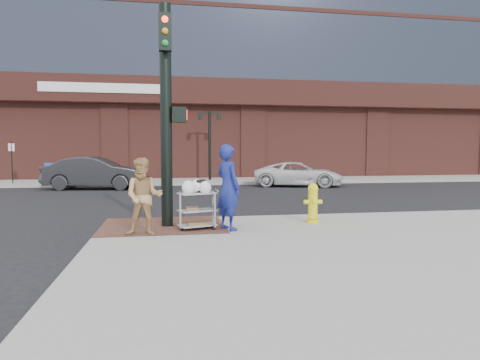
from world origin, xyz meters
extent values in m
plane|color=black|center=(0.00, 0.00, 0.00)|extent=(220.00, 220.00, 0.00)
cube|color=gray|center=(12.50, 32.00, 0.07)|extent=(65.00, 36.00, 0.15)
cube|color=#522E26|center=(-0.60, 0.90, 0.16)|extent=(2.80, 2.40, 0.01)
cube|color=brown|center=(5.00, 31.00, 14.15)|extent=(42.00, 26.00, 28.00)
cylinder|color=black|center=(2.00, 16.00, 2.15)|extent=(0.16, 0.16, 4.00)
cube|color=black|center=(2.00, 16.00, 4.05)|extent=(1.20, 0.06, 0.06)
cube|color=black|center=(1.45, 16.00, 3.85)|extent=(0.22, 0.22, 0.35)
cube|color=black|center=(2.55, 16.00, 3.85)|extent=(0.22, 0.22, 0.35)
cylinder|color=black|center=(-8.50, 15.00, 1.25)|extent=(0.05, 0.05, 2.20)
cylinder|color=black|center=(-0.50, 0.80, 2.65)|extent=(0.26, 0.26, 5.00)
cube|color=black|center=(-0.20, 0.80, 2.70)|extent=(0.32, 0.28, 0.34)
cube|color=#FF260C|center=(-0.04, 0.80, 2.70)|extent=(0.02, 0.18, 0.22)
cube|color=black|center=(-0.50, 0.52, 4.45)|extent=(0.28, 0.18, 0.80)
imported|color=navy|center=(0.81, 0.12, 1.09)|extent=(0.73, 0.82, 1.88)
imported|color=tan|center=(-0.97, -0.18, 0.95)|extent=(0.84, 0.69, 1.59)
imported|color=#232326|center=(-3.91, 12.53, 0.79)|extent=(4.99, 2.33, 1.58)
imported|color=silver|center=(6.32, 12.45, 0.64)|extent=(5.06, 3.51, 1.28)
cube|color=#98999D|center=(0.15, 0.27, 0.95)|extent=(0.89, 0.67, 0.03)
cube|color=#98999D|center=(0.15, 0.27, 0.57)|extent=(0.89, 0.67, 0.03)
cube|color=#98999D|center=(0.15, 0.27, 0.25)|extent=(0.89, 0.67, 0.03)
cube|color=black|center=(0.24, 0.31, 1.10)|extent=(0.19, 0.12, 0.28)
cube|color=brown|center=(0.05, 0.27, 0.62)|extent=(0.27, 0.30, 0.07)
cube|color=brown|center=(0.15, 0.27, 0.29)|extent=(0.41, 0.32, 0.06)
cylinder|color=yellow|center=(2.96, 0.69, 0.19)|extent=(0.31, 0.31, 0.09)
cylinder|color=yellow|center=(2.96, 0.69, 0.60)|extent=(0.22, 0.22, 0.70)
sphere|color=yellow|center=(2.96, 0.69, 0.98)|extent=(0.25, 0.25, 0.25)
cylinder|color=yellow|center=(2.96, 0.69, 0.65)|extent=(0.45, 0.10, 0.10)
cube|color=red|center=(-5.92, 14.75, 0.62)|extent=(0.49, 0.46, 0.93)
cube|color=gold|center=(-4.62, 15.38, 0.72)|extent=(0.61, 0.59, 1.14)
cube|color=#1B4DB3|center=(-6.64, 15.04, 0.68)|extent=(0.45, 0.41, 1.07)
camera|label=1|loc=(-0.50, -9.08, 1.90)|focal=32.00mm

